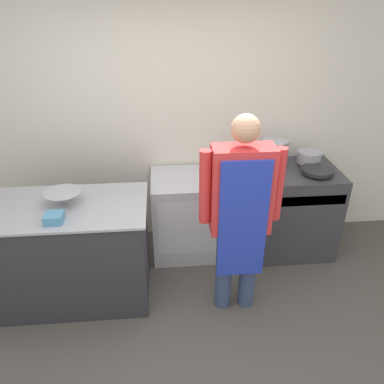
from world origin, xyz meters
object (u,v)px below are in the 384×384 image
at_px(sauce_pot, 309,157).
at_px(mixing_bowl, 64,198).
at_px(stove, 290,209).
at_px(stock_pot, 274,151).
at_px(person_cook, 240,208).
at_px(saute_pan, 317,170).
at_px(plastic_tub, 54,218).
at_px(fridge_unit, 187,215).

bearing_deg(sauce_pot, mixing_bowl, -164.44).
distance_m(stove, stock_pot, 0.65).
relative_size(stove, stock_pot, 3.47).
height_order(stove, person_cook, person_cook).
distance_m(mixing_bowl, sauce_pot, 2.38).
bearing_deg(person_cook, saute_pan, 37.86).
height_order(stock_pot, sauce_pot, stock_pot).
bearing_deg(plastic_tub, person_cook, -1.31).
height_order(plastic_tub, sauce_pot, sauce_pot).
distance_m(person_cook, sauce_pot, 1.30).
relative_size(mixing_bowl, sauce_pot, 1.27).
relative_size(stove, mixing_bowl, 3.13).
bearing_deg(person_cook, fridge_unit, 111.97).
height_order(fridge_unit, sauce_pot, sauce_pot).
bearing_deg(mixing_bowl, stove, 13.70).
height_order(person_cook, saute_pan, person_cook).
relative_size(mixing_bowl, plastic_tub, 2.21).
height_order(stove, mixing_bowl, mixing_bowl).
xyz_separation_m(person_cook, sauce_pot, (0.89, 0.94, 0.01)).
bearing_deg(plastic_tub, saute_pan, 15.98).
bearing_deg(stove, saute_pan, -34.77).
relative_size(plastic_tub, saute_pan, 0.44).
height_order(stove, saute_pan, saute_pan).
bearing_deg(mixing_bowl, plastic_tub, -94.46).
bearing_deg(mixing_bowl, fridge_unit, 28.32).
distance_m(plastic_tub, saute_pan, 2.41).
distance_m(mixing_bowl, stock_pot, 2.03).
height_order(stock_pot, saute_pan, stock_pot).
bearing_deg(sauce_pot, plastic_tub, -158.67).
bearing_deg(stock_pot, plastic_tub, -155.13).
height_order(stove, sauce_pot, sauce_pot).
bearing_deg(mixing_bowl, person_cook, -12.00).
bearing_deg(stock_pot, saute_pan, -33.41).
distance_m(stove, plastic_tub, 2.34).
relative_size(stove, plastic_tub, 6.93).
xyz_separation_m(saute_pan, sauce_pot, (-0.00, 0.24, 0.04)).
height_order(person_cook, mixing_bowl, person_cook).
xyz_separation_m(mixing_bowl, stock_pot, (1.93, 0.64, 0.09)).
relative_size(fridge_unit, plastic_tub, 6.27).
relative_size(fridge_unit, sauce_pot, 3.59).
bearing_deg(person_cook, sauce_pot, 46.30).
xyz_separation_m(plastic_tub, stock_pot, (1.95, 0.90, 0.11)).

